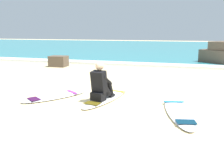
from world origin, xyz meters
TOP-DOWN VIEW (x-y plane):
  - ground_plane at (0.00, 0.00)m, footprint 80.00×80.00m
  - sea at (0.00, 20.45)m, footprint 80.00×28.00m
  - breaking_foam at (0.00, 6.75)m, footprint 80.00×0.90m
  - surfboard_main at (0.42, 0.39)m, footprint 0.93×2.24m
  - surfer_seated at (0.36, 0.09)m, footprint 0.48×0.76m
  - surfboard_spare_near at (-0.94, 0.12)m, footprint 1.46×1.80m
  - surfboard_spare_far at (2.25, -0.21)m, footprint 0.96×2.21m
  - shoreline_rock at (-3.63, 5.18)m, footprint 0.86×0.69m

SIDE VIEW (x-z plane):
  - ground_plane at x=0.00m, z-range 0.00..0.00m
  - surfboard_main at x=0.42m, z-range 0.00..0.07m
  - surfboard_spare_far at x=2.25m, z-range 0.00..0.07m
  - surfboard_spare_near at x=-0.94m, z-range 0.00..0.07m
  - sea at x=0.00m, z-range 0.00..0.10m
  - breaking_foam at x=0.00m, z-range 0.00..0.11m
  - shoreline_rock at x=-3.63m, z-range 0.00..0.53m
  - surfer_seated at x=0.36m, z-range -0.04..0.91m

